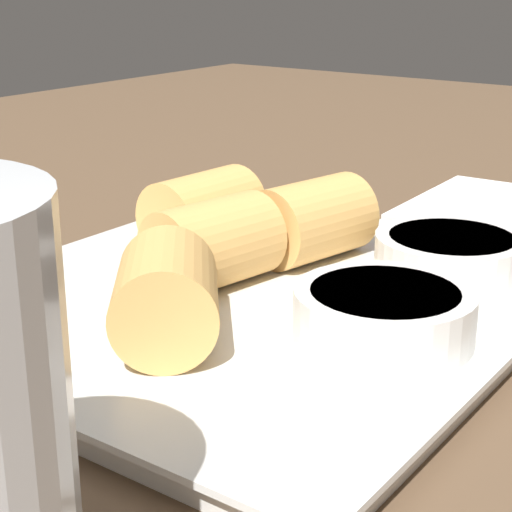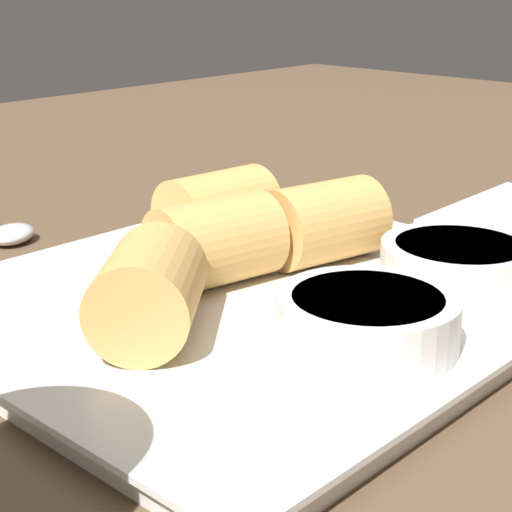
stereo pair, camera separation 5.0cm
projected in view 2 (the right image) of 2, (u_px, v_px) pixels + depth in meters
The scene contains 8 objects.
table_surface at pixel (260, 310), 46.37cm from camera, with size 180.00×140.00×2.00cm.
serving_plate at pixel (256, 303), 42.69cm from camera, with size 29.38×26.19×1.50cm.
roll_front_left at pixel (223, 209), 48.38cm from camera, with size 7.04×4.84×4.37cm.
roll_front_right at pixel (329, 221), 46.03cm from camera, with size 7.21×5.53×4.37cm.
roll_back_left at pixel (150, 288), 36.49cm from camera, with size 7.50×7.26×4.37cm.
roll_back_right at pixel (217, 239), 42.98cm from camera, with size 7.18×5.37×4.37cm.
dipping_bowl_near at pixel (367, 319), 35.72cm from camera, with size 7.76×7.76×2.27cm.
dipping_bowl_far at pixel (459, 263), 42.38cm from camera, with size 7.76×7.76×2.27cm.
Camera 2 is at (31.51, 29.17, 18.75)cm, focal length 60.00 mm.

